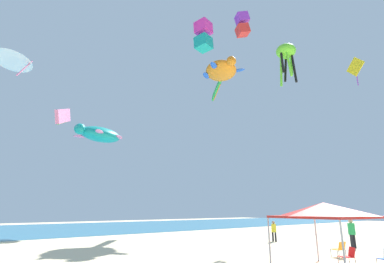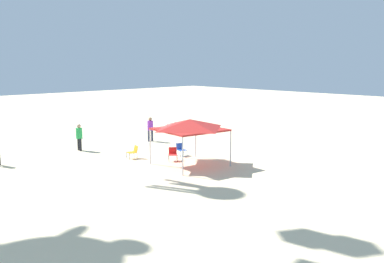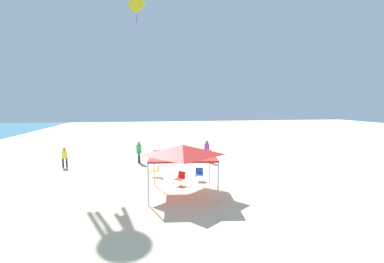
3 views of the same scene
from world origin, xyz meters
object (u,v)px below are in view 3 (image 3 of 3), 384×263
object	(u,v)px
canopy_tent	(183,151)
person_far_stroller	(207,149)
folding_chair_facing_ocean	(156,170)
folding_chair_right_of_tent	(199,173)
person_watching_sky	(139,150)
person_beachcomber	(65,156)
kite_diamond_yellow	(136,5)
folding_chair_near_cooler	(180,177)

from	to	relation	value
canopy_tent	person_far_stroller	xyz separation A→B (m)	(7.93, -3.26, -1.34)
person_far_stroller	folding_chair_facing_ocean	bearing A→B (deg)	-138.72
folding_chair_right_of_tent	person_far_stroller	size ratio (longest dim) A/B	0.43
canopy_tent	folding_chair_right_of_tent	size ratio (longest dim) A/B	4.82
person_watching_sky	person_beachcomber	bearing A→B (deg)	102.04
canopy_tent	kite_diamond_yellow	xyz separation A→B (m)	(13.87, 2.70, 12.46)
person_watching_sky	person_far_stroller	xyz separation A→B (m)	(-0.57, -5.85, 0.01)
folding_chair_near_cooler	kite_diamond_yellow	size ratio (longest dim) A/B	0.29
folding_chair_facing_ocean	person_watching_sky	size ratio (longest dim) A/B	0.44
folding_chair_facing_ocean	person_beachcomber	size ratio (longest dim) A/B	0.51
canopy_tent	folding_chair_facing_ocean	distance (m)	4.54
folding_chair_facing_ocean	person_far_stroller	world-z (taller)	person_far_stroller
person_watching_sky	person_beachcomber	distance (m)	5.87
person_far_stroller	folding_chair_right_of_tent	bearing A→B (deg)	-108.38
person_beachcomber	kite_diamond_yellow	bearing A→B (deg)	52.00
canopy_tent	kite_diamond_yellow	world-z (taller)	kite_diamond_yellow
canopy_tent	folding_chair_facing_ocean	bearing A→B (deg)	19.16
folding_chair_facing_ocean	folding_chair_near_cooler	xyz separation A→B (m)	(-2.22, -1.42, 0.00)
folding_chair_near_cooler	folding_chair_right_of_tent	distance (m)	1.53
canopy_tent	folding_chair_right_of_tent	distance (m)	3.40
kite_diamond_yellow	person_beachcomber	bearing A→B (deg)	62.23
folding_chair_right_of_tent	kite_diamond_yellow	distance (m)	18.91
folding_chair_near_cooler	person_beachcomber	world-z (taller)	person_beachcomber
person_watching_sky	kite_diamond_yellow	world-z (taller)	kite_diamond_yellow
canopy_tent	person_watching_sky	world-z (taller)	canopy_tent
folding_chair_right_of_tent	person_far_stroller	bearing A→B (deg)	86.35
canopy_tent	folding_chair_near_cooler	distance (m)	2.57
person_beachcomber	person_far_stroller	bearing A→B (deg)	5.96
folding_chair_right_of_tent	person_watching_sky	world-z (taller)	person_watching_sky
canopy_tent	kite_diamond_yellow	distance (m)	18.84
folding_chair_facing_ocean	kite_diamond_yellow	distance (m)	17.62
folding_chair_facing_ocean	folding_chair_right_of_tent	xyz separation A→B (m)	(-1.50, -2.77, 0.00)
person_watching_sky	person_beachcomber	world-z (taller)	person_watching_sky
folding_chair_right_of_tent	person_beachcomber	bearing A→B (deg)	165.07
person_watching_sky	person_far_stroller	bearing A→B (deg)	-89.02
folding_chair_right_of_tent	kite_diamond_yellow	xyz separation A→B (m)	(11.50, 4.13, 14.44)
person_watching_sky	person_far_stroller	size ratio (longest dim) A/B	0.99
folding_chair_near_cooler	person_beachcomber	size ratio (longest dim) A/B	0.51
folding_chair_facing_ocean	person_far_stroller	size ratio (longest dim) A/B	0.43
folding_chair_facing_ocean	person_far_stroller	distance (m)	6.17
person_watching_sky	person_beachcomber	xyz separation A→B (m)	(-0.56, 5.84, -0.17)
folding_chair_near_cooler	person_beachcomber	xyz separation A→B (m)	(6.30, 8.51, 0.46)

